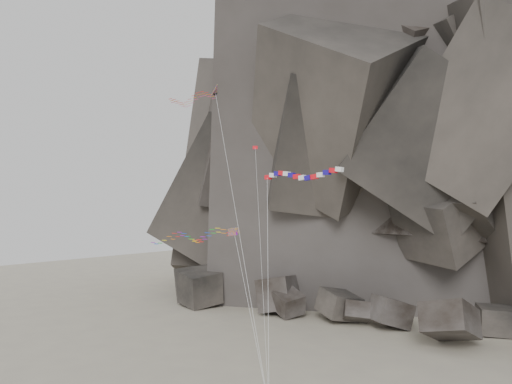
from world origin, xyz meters
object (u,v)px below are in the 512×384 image
Objects in this scene: delta_kite at (189,99)px; banner_kite at (300,176)px; pennant_kite at (258,199)px; parafoil_kite at (188,236)px.

delta_kite is 20.47m from banner_kite.
pennant_kite is at bearing -29.95° from delta_kite.
delta_kite reaches higher than parafoil_kite.
banner_kite is 5.57m from pennant_kite.
delta_kite is at bearing 138.46° from parafoil_kite.
pennant_kite is at bearing 14.40° from parafoil_kite.
delta_kite is at bearing 144.03° from pennant_kite.
parafoil_kite is 9.74m from pennant_kite.
delta_kite is 17.49m from parafoil_kite.
parafoil_kite is at bearing -65.15° from delta_kite.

